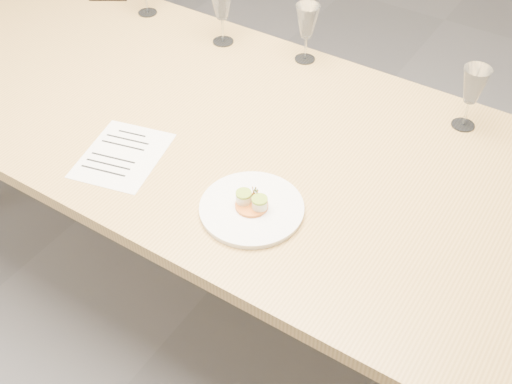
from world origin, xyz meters
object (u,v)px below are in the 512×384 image
Objects in this scene: wine_glass_2 at (307,23)px; wine_glass_1 at (222,3)px; dinner_plate at (252,208)px; recipe_sheet at (122,155)px; dining_table at (212,136)px; wine_glass_3 at (474,87)px.

wine_glass_1 is at bearing -169.30° from wine_glass_2.
wine_glass_1 reaches higher than dinner_plate.
wine_glass_1 is (-0.11, 0.65, 0.14)m from recipe_sheet.
dining_table is 0.48m from wine_glass_2.
wine_glass_3 is (0.33, 0.63, 0.12)m from dinner_plate.
wine_glass_2 is (-0.24, 0.69, 0.12)m from dinner_plate.
dining_table is at bearing -100.12° from wine_glass_2.
wine_glass_3 is (0.56, -0.06, -0.00)m from wine_glass_2.
wine_glass_1 is at bearing 119.96° from dining_table.
dinner_plate reaches higher than recipe_sheet.
wine_glass_3 is (0.74, 0.64, 0.13)m from recipe_sheet.
recipe_sheet is 1.59× the size of wine_glass_3.
wine_glass_2 is at bearing 109.10° from dinner_plate.
wine_glass_2 is 0.57m from wine_glass_3.
dinner_plate is at bearing -70.90° from wine_glass_2.
dining_table is at bearing 140.57° from dinner_plate.
dinner_plate reaches higher than dining_table.
dinner_plate is 0.42m from recipe_sheet.
wine_glass_2 is (0.29, 0.06, -0.01)m from wine_glass_1.
recipe_sheet is (-0.10, -0.27, 0.07)m from dining_table.
recipe_sheet is 0.99m from wine_glass_3.
dining_table is 0.77m from wine_glass_3.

